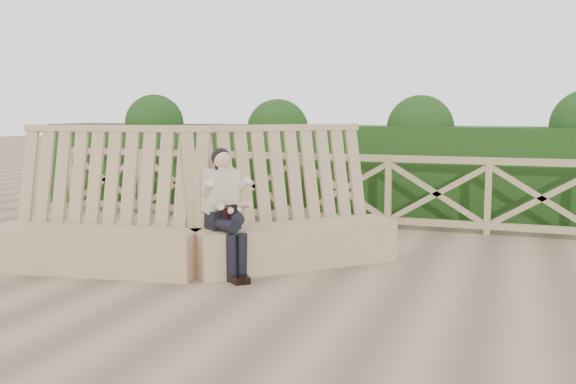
% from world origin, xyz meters
% --- Properties ---
extents(ground, '(60.00, 60.00, 0.00)m').
position_xyz_m(ground, '(0.00, 0.00, 0.00)').
color(ground, brown).
rests_on(ground, ground).
extents(bench, '(4.27, 2.60, 1.62)m').
position_xyz_m(bench, '(-0.85, 0.35, 0.41)').
color(bench, '#927253').
rests_on(bench, ground).
extents(woman, '(0.74, 0.72, 1.37)m').
position_xyz_m(woman, '(-0.42, 0.21, 0.75)').
color(woman, black).
rests_on(woman, ground).
extents(guardrail, '(10.10, 0.09, 1.10)m').
position_xyz_m(guardrail, '(0.00, 3.50, 0.55)').
color(guardrail, '#8D7A52').
rests_on(guardrail, ground).
extents(hedge, '(12.00, 1.20, 1.50)m').
position_xyz_m(hedge, '(0.00, 4.70, 0.75)').
color(hedge, black).
rests_on(hedge, ground).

